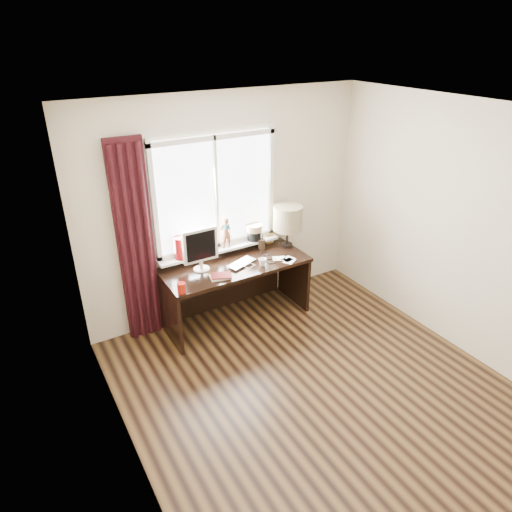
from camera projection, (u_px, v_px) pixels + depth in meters
floor at (327, 399)px, 4.35m from camera, size 3.50×4.00×0.00m
ceiling at (353, 119)px, 3.18m from camera, size 3.50×4.00×0.00m
wall_back at (227, 207)px, 5.30m from camera, size 3.50×0.00×2.60m
wall_left at (129, 348)px, 2.97m from camera, size 0.00×4.00×2.60m
wall_right at (474, 236)px, 4.56m from camera, size 0.00×4.00×2.60m
laptop at (242, 263)px, 5.20m from camera, size 0.42×0.34×0.03m
mug at (262, 262)px, 5.16m from camera, size 0.12×0.12×0.09m
red_cup at (181, 288)px, 4.62m from camera, size 0.09×0.09×0.11m
window at (217, 210)px, 5.19m from camera, size 1.52×0.20×1.40m
curtain at (136, 246)px, 4.80m from camera, size 0.38×0.09×2.25m
desk at (232, 279)px, 5.40m from camera, size 1.70×0.70×0.75m
monitor at (200, 247)px, 4.97m from camera, size 0.40×0.18×0.49m
notebook_stack at (220, 276)px, 4.93m from camera, size 0.26×0.22×0.03m
brush_holder at (262, 244)px, 5.55m from camera, size 0.09×0.09×0.25m
icon_frame at (270, 238)px, 5.69m from camera, size 0.10×0.02×0.13m
table_lamp at (288, 218)px, 5.48m from camera, size 0.35×0.35×0.52m
loose_papers at (285, 259)px, 5.31m from camera, size 0.26×0.28×0.00m
desk_cables at (262, 259)px, 5.31m from camera, size 0.44×0.36×0.01m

